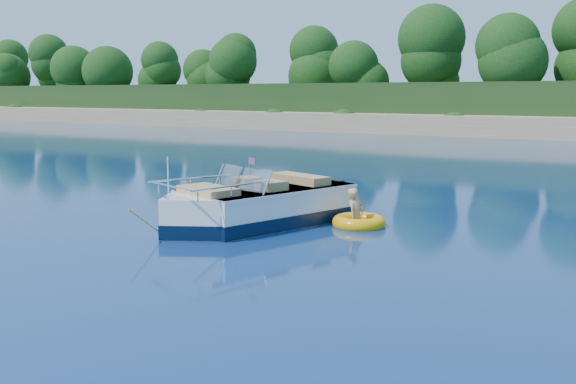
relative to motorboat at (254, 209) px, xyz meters
The scene contains 5 objects.
ground 1.55m from the motorboat, 147.91° to the right, with size 160.00×160.00×0.00m, color #0A2349.
treeline 40.56m from the motorboat, 91.75° to the left, with size 150.00×7.12×8.19m.
motorboat is the anchor object (origin of this frame).
tow_tube 2.55m from the motorboat, 29.63° to the left, with size 1.71×1.71×0.34m.
boy 2.50m from the motorboat, 30.28° to the left, with size 0.52×0.34×1.43m, color tan.
Camera 1 is at (10.12, -11.61, 3.16)m, focal length 40.00 mm.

